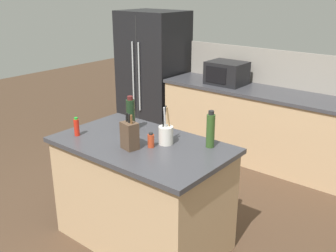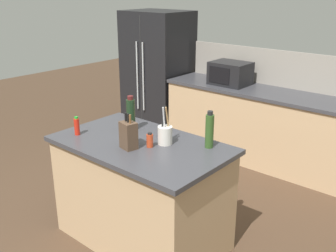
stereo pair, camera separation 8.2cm
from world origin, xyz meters
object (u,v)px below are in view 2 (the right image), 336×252
object	(u,v)px
microwave	(230,73)
spice_jar_paprika	(150,140)
utensil_crock	(165,134)
refrigerator	(158,72)
wine_bottle	(131,114)
olive_oil_bottle	(210,130)
hot_sauce_bottle	(77,126)
knife_block	(129,135)

from	to	relation	value
microwave	spice_jar_paprika	world-z (taller)	microwave
utensil_crock	spice_jar_paprika	size ratio (longest dim) A/B	2.62
refrigerator	wine_bottle	distance (m)	2.61
olive_oil_bottle	spice_jar_paprika	distance (m)	0.48
utensil_crock	wine_bottle	xyz separation A→B (m)	(-0.44, 0.05, 0.07)
refrigerator	microwave	bearing A→B (deg)	-2.24
refrigerator	hot_sauce_bottle	world-z (taller)	refrigerator
microwave	knife_block	bearing A→B (deg)	-77.23
microwave	wine_bottle	xyz separation A→B (m)	(0.25, -2.04, 0.00)
knife_block	hot_sauce_bottle	xyz separation A→B (m)	(-0.56, -0.08, -0.04)
hot_sauce_bottle	spice_jar_paprika	size ratio (longest dim) A/B	1.35
wine_bottle	spice_jar_paprika	xyz separation A→B (m)	(0.39, -0.18, -0.09)
knife_block	olive_oil_bottle	distance (m)	0.64
knife_block	wine_bottle	world-z (taller)	wine_bottle
spice_jar_paprika	wine_bottle	bearing A→B (deg)	155.94
knife_block	wine_bottle	bearing A→B (deg)	145.09
refrigerator	hot_sauce_bottle	size ratio (longest dim) A/B	11.04
olive_oil_bottle	wine_bottle	size ratio (longest dim) A/B	0.96
knife_block	olive_oil_bottle	size ratio (longest dim) A/B	0.95
wine_bottle	spice_jar_paprika	size ratio (longest dim) A/B	2.59
microwave	wine_bottle	distance (m)	2.05
refrigerator	spice_jar_paprika	world-z (taller)	refrigerator
refrigerator	spice_jar_paprika	xyz separation A→B (m)	(1.95, -2.26, 0.09)
refrigerator	wine_bottle	bearing A→B (deg)	-53.23
olive_oil_bottle	hot_sauce_bottle	distance (m)	1.15
refrigerator	utensil_crock	xyz separation A→B (m)	(2.00, -2.14, 0.11)
knife_block	microwave	bearing A→B (deg)	114.85
refrigerator	utensil_crock	size ratio (longest dim) A/B	5.67
microwave	hot_sauce_bottle	size ratio (longest dim) A/B	2.95
microwave	utensil_crock	xyz separation A→B (m)	(0.69, -2.08, -0.06)
knife_block	wine_bottle	size ratio (longest dim) A/B	0.91
wine_bottle	knife_block	bearing A→B (deg)	-46.99
refrigerator	olive_oil_bottle	world-z (taller)	refrigerator
refrigerator	spice_jar_paprika	size ratio (longest dim) A/B	14.86
microwave	spice_jar_paprika	xyz separation A→B (m)	(0.64, -2.21, -0.09)
utensil_crock	refrigerator	bearing A→B (deg)	133.17
wine_bottle	hot_sauce_bottle	xyz separation A→B (m)	(-0.27, -0.39, -0.07)
microwave	knife_block	distance (m)	2.40
microwave	olive_oil_bottle	size ratio (longest dim) A/B	1.59
microwave	wine_bottle	size ratio (longest dim) A/B	1.53
knife_block	utensil_crock	world-z (taller)	utensil_crock
utensil_crock	wine_bottle	size ratio (longest dim) A/B	1.01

